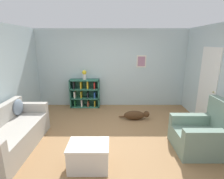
# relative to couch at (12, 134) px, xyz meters

# --- Properties ---
(ground_plane) EXTENTS (14.00, 14.00, 0.00)m
(ground_plane) POSITION_rel_couch_xyz_m (2.06, 0.48, -0.33)
(ground_plane) COLOR #997047
(wall_back) EXTENTS (5.60, 0.13, 2.60)m
(wall_back) POSITION_rel_couch_xyz_m (2.06, 2.73, 0.97)
(wall_back) COLOR silver
(wall_back) RESTS_ON ground_plane
(couch) EXTENTS (0.80, 1.94, 0.86)m
(couch) POSITION_rel_couch_xyz_m (0.00, 0.00, 0.00)
(couch) COLOR #ADA89E
(couch) RESTS_ON ground_plane
(bookshelf) EXTENTS (0.99, 0.32, 0.96)m
(bookshelf) POSITION_rel_couch_xyz_m (1.15, 2.53, 0.15)
(bookshelf) COLOR #2D6B56
(bookshelf) RESTS_ON ground_plane
(recliner_chair) EXTENTS (1.01, 0.91, 1.05)m
(recliner_chair) POSITION_rel_couch_xyz_m (3.95, -0.01, 0.02)
(recliner_chair) COLOR gray
(recliner_chair) RESTS_ON ground_plane
(coffee_table) EXTENTS (0.71, 0.50, 0.47)m
(coffee_table) POSITION_rel_couch_xyz_m (1.67, -0.56, -0.08)
(coffee_table) COLOR silver
(coffee_table) RESTS_ON ground_plane
(dog) EXTENTS (0.89, 0.24, 0.26)m
(dog) POSITION_rel_couch_xyz_m (2.76, 1.45, -0.20)
(dog) COLOR #472D19
(dog) RESTS_ON ground_plane
(vase) EXTENTS (0.15, 0.15, 0.31)m
(vase) POSITION_rel_couch_xyz_m (1.16, 2.50, 0.81)
(vase) COLOR silver
(vase) RESTS_ON bookshelf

